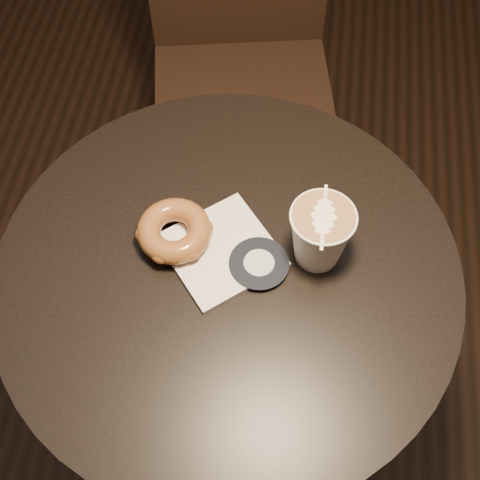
% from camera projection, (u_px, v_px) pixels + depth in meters
% --- Properties ---
extents(cafe_table, '(0.70, 0.70, 0.75)m').
position_uv_depth(cafe_table, '(229.00, 323.00, 1.16)').
color(cafe_table, black).
rests_on(cafe_table, ground).
extents(chair, '(0.48, 0.48, 1.03)m').
position_uv_depth(chair, '(241.00, 33.00, 1.51)').
color(chair, black).
rests_on(chair, ground).
extents(pastry_bag, '(0.21, 0.21, 0.01)m').
position_uv_depth(pastry_bag, '(221.00, 251.00, 1.00)').
color(pastry_bag, silver).
rests_on(pastry_bag, cafe_table).
extents(doughnut, '(0.11, 0.11, 0.04)m').
position_uv_depth(doughnut, '(174.00, 231.00, 1.00)').
color(doughnut, brown).
rests_on(doughnut, pastry_bag).
extents(latte_cup, '(0.10, 0.10, 0.11)m').
position_uv_depth(latte_cup, '(320.00, 236.00, 0.96)').
color(latte_cup, white).
rests_on(latte_cup, cafe_table).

